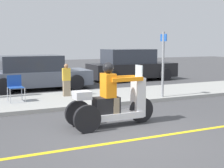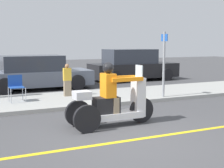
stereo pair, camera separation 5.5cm
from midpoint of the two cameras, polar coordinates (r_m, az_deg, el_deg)
name	(u,v)px [view 1 (the left image)]	position (r m, az deg, el deg)	size (l,w,h in m)	color
ground_plane	(131,140)	(6.38, 3.30, -10.23)	(60.00, 60.00, 0.00)	#424244
lane_stripe	(136,139)	(6.43, 4.23, -10.06)	(24.00, 0.12, 0.01)	gold
sidewalk_strip	(65,100)	(10.52, -8.71, -2.89)	(28.00, 2.80, 0.12)	#9E9E99
motorcycle_trike	(112,103)	(7.31, -0.21, -3.51)	(2.15, 0.72, 1.51)	black
spectator_far_back	(66,81)	(10.84, -8.47, 0.62)	(0.27, 0.17, 1.12)	gray
folding_chair_set_back	(15,85)	(10.25, -17.43, -0.23)	(0.49, 0.49, 0.82)	#A5A8AD
parked_car_lot_center	(131,66)	(16.29, 3.40, 3.33)	(4.58, 1.95, 1.63)	black
parked_car_lot_far	(35,73)	(13.49, -14.02, 1.91)	(4.42, 2.03, 1.43)	slate
street_sign	(163,62)	(10.66, 9.18, 4.05)	(0.08, 0.36, 2.20)	gray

